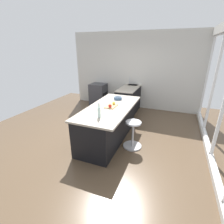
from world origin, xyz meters
name	(u,v)px	position (x,y,z in m)	size (l,w,h in m)	color
ground_plane	(106,137)	(0.00, 0.00, 0.00)	(7.09, 7.09, 0.00)	brown
interior_partition_left	(134,71)	(-2.73, 0.00, 1.39)	(0.12, 4.87, 2.78)	beige
sink_cabinet	(131,97)	(-2.38, 0.03, 0.46)	(2.05, 0.60, 1.18)	black
oven_range	(99,94)	(-2.38, -1.34, 0.44)	(0.60, 0.61, 0.87)	#38383D
kitchen_island	(108,123)	(0.00, 0.09, 0.45)	(2.22, 1.00, 0.88)	black
stool_by_window	(133,135)	(0.15, 0.76, 0.31)	(0.44, 0.44, 0.65)	#B7B7BC
cutting_board	(111,106)	(-0.02, 0.15, 0.89)	(0.36, 0.24, 0.02)	tan
apple_red	(110,106)	(0.11, 0.18, 0.94)	(0.08, 0.08, 0.08)	red
apple_yellow	(114,103)	(-0.13, 0.18, 0.94)	(0.07, 0.07, 0.07)	gold
water_bottle	(99,112)	(0.70, 0.18, 1.01)	(0.06, 0.06, 0.31)	silver
fruit_bowl	(118,98)	(-0.62, 0.11, 0.92)	(0.22, 0.22, 0.07)	#334C6B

